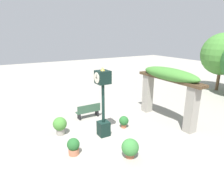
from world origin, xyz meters
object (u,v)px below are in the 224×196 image
Objects in this scene: pedestal_clock at (103,102)px; potted_plant_near_left at (73,146)px; park_bench at (88,111)px; potted_plant_far_left at (60,125)px; potted_plant_far_right at (124,121)px; potted_plant_near_right at (130,148)px.

pedestal_clock reaches higher than potted_plant_near_left.
park_bench reaches higher than potted_plant_near_left.
park_bench is at bearing 120.42° from potted_plant_far_left.
potted_plant_far_right is (0.98, 3.26, -0.16)m from potted_plant_far_left.
pedestal_clock is at bearing -81.43° from potted_plant_far_right.
potted_plant_far_left is (-1.19, -1.88, -1.26)m from pedestal_clock.
pedestal_clock is 2.34× the size of park_bench.
pedestal_clock is 2.81m from park_bench.
pedestal_clock is 2.63m from potted_plant_near_right.
potted_plant_near_right is at bearing -28.44° from potted_plant_far_right.
potted_plant_far_left is (-3.44, -1.92, 0.09)m from potted_plant_near_right.
potted_plant_far_left is at bearing 30.42° from park_bench.
pedestal_clock is 4.15× the size of potted_plant_near_right.
potted_plant_far_left is at bearing -106.70° from potted_plant_far_right.
potted_plant_far_left reaches higher than potted_plant_near_left.
potted_plant_far_right is at bearing 73.30° from potted_plant_far_left.
potted_plant_near_right is (2.26, 0.04, -1.35)m from pedestal_clock.
potted_plant_far_right is 2.50m from park_bench.
potted_plant_near_left is 3.94m from park_bench.
potted_plant_far_right is (-0.21, 1.38, -1.43)m from pedestal_clock.
potted_plant_near_left is 2.05m from potted_plant_far_left.
park_bench is (-1.25, 2.13, -0.11)m from potted_plant_far_left.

